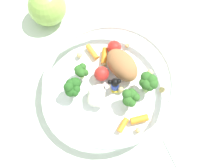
# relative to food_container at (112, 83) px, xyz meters

# --- Properties ---
(ground_plane) EXTENTS (2.40, 2.40, 0.00)m
(ground_plane) POSITION_rel_food_container_xyz_m (-0.02, -0.01, -0.03)
(ground_plane) COLOR silver
(food_container) EXTENTS (0.24, 0.24, 0.06)m
(food_container) POSITION_rel_food_container_xyz_m (0.00, 0.00, 0.00)
(food_container) COLOR white
(food_container) RESTS_ON ground_plane
(loose_apple) EXTENTS (0.08, 0.08, 0.09)m
(loose_apple) POSITION_rel_food_container_xyz_m (-0.19, -0.07, 0.01)
(loose_apple) COLOR #8CB74C
(loose_apple) RESTS_ON ground_plane
(folded_napkin) EXTENTS (0.15, 0.15, 0.01)m
(folded_napkin) POSITION_rel_food_container_xyz_m (0.19, 0.13, -0.03)
(folded_napkin) COLOR white
(folded_napkin) RESTS_ON ground_plane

